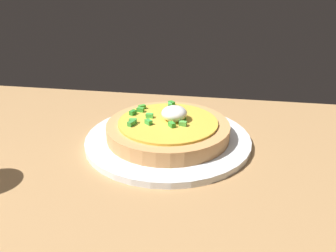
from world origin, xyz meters
The scene contains 3 objects.
dining_table centered at (0.00, 0.00, 1.62)cm, with size 125.74×67.20×3.25cm, color #A87D4E.
plate centered at (-5.81, -8.61, 3.80)cm, with size 29.36×29.36×1.11cm, color white.
pizza centered at (-5.83, -8.64, 5.91)cm, with size 21.73×21.73×5.55cm.
Camera 1 is at (-14.70, 43.49, 30.62)cm, focal length 35.20 mm.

